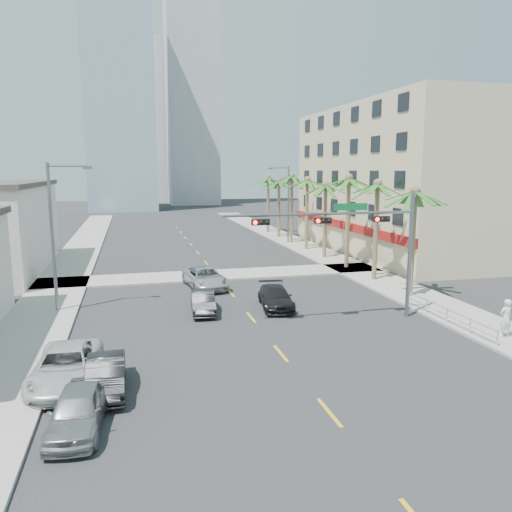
# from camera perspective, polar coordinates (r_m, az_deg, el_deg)

# --- Properties ---
(ground) EXTENTS (260.00, 260.00, 0.00)m
(ground) POSITION_cam_1_polar(r_m,az_deg,el_deg) (20.54, 6.19, -14.89)
(ground) COLOR #262628
(ground) RESTS_ON ground
(sidewalk_right) EXTENTS (4.00, 120.00, 0.15)m
(sidewalk_right) POSITION_cam_1_polar(r_m,az_deg,el_deg) (42.68, 12.08, -1.88)
(sidewalk_right) COLOR gray
(sidewalk_right) RESTS_ON ground
(sidewalk_left) EXTENTS (4.00, 120.00, 0.15)m
(sidewalk_left) POSITION_cam_1_polar(r_m,az_deg,el_deg) (38.80, -21.76, -3.54)
(sidewalk_left) COLOR gray
(sidewalk_left) RESTS_ON ground
(sidewalk_cross) EXTENTS (80.00, 4.00, 0.15)m
(sidewalk_cross) POSITION_cam_1_polar(r_m,az_deg,el_deg) (40.91, -4.49, -2.19)
(sidewalk_cross) COLOR gray
(sidewalk_cross) RESTS_ON ground
(building_right) EXTENTS (15.25, 28.00, 15.00)m
(building_right) POSITION_cam_1_polar(r_m,az_deg,el_deg) (55.42, 17.17, 8.28)
(building_right) COLOR beige
(building_right) RESTS_ON ground
(tower_far_left) EXTENTS (14.00, 14.00, 48.00)m
(tower_far_left) POSITION_cam_1_polar(r_m,az_deg,el_deg) (113.54, -15.35, 17.29)
(tower_far_left) COLOR #99B2C6
(tower_far_left) RESTS_ON ground
(tower_far_right) EXTENTS (12.00, 12.00, 60.00)m
(tower_far_right) POSITION_cam_1_polar(r_m,az_deg,el_deg) (130.20, -7.41, 19.21)
(tower_far_right) COLOR #ADADB2
(tower_far_right) RESTS_ON ground
(tower_far_center) EXTENTS (16.00, 16.00, 42.00)m
(tower_far_center) POSITION_cam_1_polar(r_m,az_deg,el_deg) (143.06, -12.99, 14.56)
(tower_far_center) COLOR #ADADB2
(tower_far_center) RESTS_ON ground
(traffic_signal_mast) EXTENTS (11.12, 0.54, 7.20)m
(traffic_signal_mast) POSITION_cam_1_polar(r_m,az_deg,el_deg) (28.49, 11.80, 2.55)
(traffic_signal_mast) COLOR slate
(traffic_signal_mast) RESTS_ON ground
(palm_tree_0) EXTENTS (4.80, 4.80, 7.80)m
(palm_tree_0) POSITION_cam_1_polar(r_m,az_deg,el_deg) (34.66, 17.73, 6.90)
(palm_tree_0) COLOR brown
(palm_tree_0) RESTS_ON ground
(palm_tree_1) EXTENTS (4.80, 4.80, 8.16)m
(palm_tree_1) POSITION_cam_1_polar(r_m,az_deg,el_deg) (39.17, 13.74, 7.88)
(palm_tree_1) COLOR brown
(palm_tree_1) RESTS_ON ground
(palm_tree_2) EXTENTS (4.80, 4.80, 8.52)m
(palm_tree_2) POSITION_cam_1_polar(r_m,az_deg,el_deg) (43.83, 10.58, 8.62)
(palm_tree_2) COLOR brown
(palm_tree_2) RESTS_ON ground
(palm_tree_3) EXTENTS (4.80, 4.80, 7.80)m
(palm_tree_3) POSITION_cam_1_polar(r_m,az_deg,el_deg) (48.62, 7.99, 7.97)
(palm_tree_3) COLOR brown
(palm_tree_3) RESTS_ON ground
(palm_tree_4) EXTENTS (4.80, 4.80, 8.16)m
(palm_tree_4) POSITION_cam_1_polar(r_m,az_deg,el_deg) (53.47, 5.89, 8.55)
(palm_tree_4) COLOR brown
(palm_tree_4) RESTS_ON ground
(palm_tree_5) EXTENTS (4.80, 4.80, 8.52)m
(palm_tree_5) POSITION_cam_1_polar(r_m,az_deg,el_deg) (58.38, 4.14, 9.02)
(palm_tree_5) COLOR brown
(palm_tree_5) RESTS_ON ground
(palm_tree_6) EXTENTS (4.80, 4.80, 7.80)m
(palm_tree_6) POSITION_cam_1_polar(r_m,az_deg,el_deg) (63.35, 2.65, 8.46)
(palm_tree_6) COLOR brown
(palm_tree_6) RESTS_ON ground
(palm_tree_7) EXTENTS (4.80, 4.80, 8.16)m
(palm_tree_7) POSITION_cam_1_polar(r_m,az_deg,el_deg) (68.34, 1.39, 8.86)
(palm_tree_7) COLOR brown
(palm_tree_7) RESTS_ON ground
(streetlight_left) EXTENTS (2.55, 0.25, 9.00)m
(streetlight_left) POSITION_cam_1_polar(r_m,az_deg,el_deg) (31.97, -21.93, 2.81)
(streetlight_left) COLOR slate
(streetlight_left) RESTS_ON ground
(streetlight_right) EXTENTS (2.55, 0.25, 9.00)m
(streetlight_right) POSITION_cam_1_polar(r_m,az_deg,el_deg) (58.30, 3.54, 6.35)
(streetlight_right) COLOR slate
(streetlight_right) RESTS_ON ground
(guardrail) EXTENTS (0.08, 8.08, 1.00)m
(guardrail) POSITION_cam_1_polar(r_m,az_deg,el_deg) (29.97, 20.99, -6.12)
(guardrail) COLOR silver
(guardrail) RESTS_ON ground
(car_parked_near) EXTENTS (2.05, 4.30, 1.42)m
(car_parked_near) POSITION_cam_1_polar(r_m,az_deg,el_deg) (18.29, -19.71, -16.22)
(car_parked_near) COLOR #A4A5A9
(car_parked_near) RESTS_ON ground
(car_parked_mid) EXTENTS (1.47, 4.13, 1.36)m
(car_parked_mid) POSITION_cam_1_polar(r_m,az_deg,el_deg) (20.77, -16.77, -12.93)
(car_parked_mid) COLOR black
(car_parked_mid) RESTS_ON ground
(car_parked_far) EXTENTS (2.75, 5.47, 1.48)m
(car_parked_far) POSITION_cam_1_polar(r_m,az_deg,el_deg) (21.98, -20.90, -11.71)
(car_parked_far) COLOR silver
(car_parked_far) RESTS_ON ground
(car_lane_left) EXTENTS (1.66, 4.01, 1.29)m
(car_lane_left) POSITION_cam_1_polar(r_m,az_deg,el_deg) (30.50, -6.09, -5.29)
(car_lane_left) COLOR black
(car_lane_left) RESTS_ON ground
(car_lane_center) EXTENTS (3.11, 5.65, 1.50)m
(car_lane_center) POSITION_cam_1_polar(r_m,az_deg,el_deg) (36.85, -5.81, -2.48)
(car_lane_center) COLOR silver
(car_lane_center) RESTS_ON ground
(car_lane_right) EXTENTS (2.43, 4.80, 1.33)m
(car_lane_right) POSITION_cam_1_polar(r_m,az_deg,el_deg) (31.41, 2.27, -4.75)
(car_lane_right) COLOR black
(car_lane_right) RESTS_ON ground
(pedestrian) EXTENTS (0.75, 0.52, 1.97)m
(pedestrian) POSITION_cam_1_polar(r_m,az_deg,el_deg) (28.52, 26.63, -6.35)
(pedestrian) COLOR white
(pedestrian) RESTS_ON sidewalk_right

